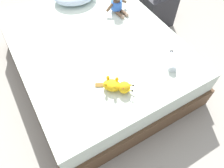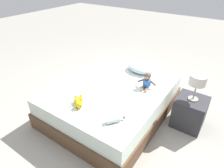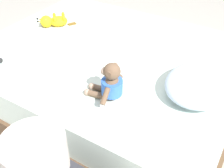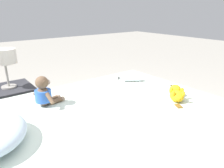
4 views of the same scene
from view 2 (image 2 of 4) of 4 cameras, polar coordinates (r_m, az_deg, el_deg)
name	(u,v)px [view 2 (image 2 of 4)]	position (r m, az deg, el deg)	size (l,w,h in m)	color
ground_plane	(112,112)	(3.22, 0.00, -8.17)	(16.00, 16.00, 0.00)	#9E998E
bed	(112,100)	(3.07, 0.00, -4.73)	(1.57, 1.94, 0.49)	brown
pillow	(141,67)	(3.39, 8.54, 4.88)	(0.56, 0.49, 0.14)	silver
plush_monkey	(147,82)	(2.92, 10.19, 0.69)	(0.29, 0.24, 0.24)	brown
plush_yellow_creature	(79,102)	(2.57, -9.80, -5.23)	(0.27, 0.27, 0.10)	yellow
glass_bottle	(113,120)	(2.29, 0.44, -10.51)	(0.18, 0.21, 0.07)	silver
nightstand	(189,112)	(3.07, 21.82, -7.67)	(0.42, 0.42, 0.46)	#2D2D33
bedside_lamp	(198,81)	(2.79, 23.91, 0.82)	(0.22, 0.22, 0.38)	gray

